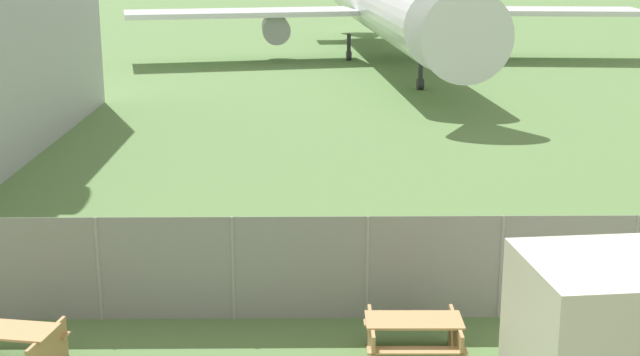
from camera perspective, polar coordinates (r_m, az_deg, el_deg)
name	(u,v)px	position (r m, az deg, el deg)	size (l,w,h in m)	color
perimeter_fence	(367,268)	(17.01, 3.04, -5.77)	(56.07, 0.07, 2.05)	gray
airplane	(388,5)	(53.97, 4.40, 11.00)	(31.59, 39.03, 10.85)	silver
picnic_bench_near_cabin	(413,335)	(15.64, 6.00, -9.94)	(1.68, 1.42, 0.76)	tan
picnic_bench_open_grass	(8,345)	(16.08, -19.34, -10.05)	(1.82, 1.65, 0.76)	tan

